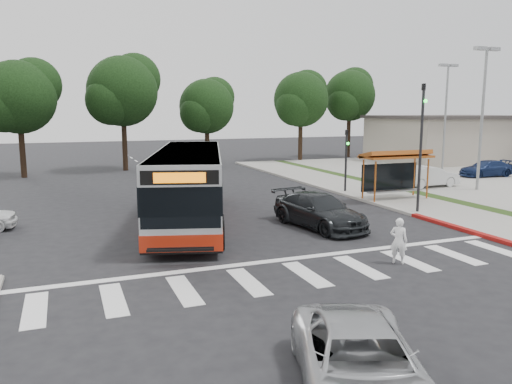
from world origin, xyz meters
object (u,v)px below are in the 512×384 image
transit_bus (190,186)px  silver_suv_south (361,365)px  pedestrian (399,241)px  dark_sedan (319,211)px

transit_bus → silver_suv_south: 15.62m
pedestrian → dark_sedan: (0.04, 5.75, -0.04)m
transit_bus → dark_sedan: bearing=-16.3°
transit_bus → pedestrian: (5.08, -9.03, -0.89)m
transit_bus → pedestrian: bearing=-44.3°
transit_bus → pedestrian: 10.39m
dark_sedan → pedestrian: bearing=-99.9°
transit_bus → pedestrian: transit_bus is taller
pedestrian → silver_suv_south: size_ratio=0.33×
transit_bus → dark_sedan: 6.14m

